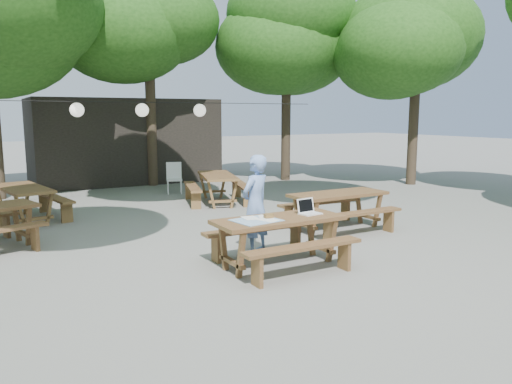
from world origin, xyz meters
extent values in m
plane|color=slate|center=(0.00, 0.00, 0.00)|extent=(80.00, 80.00, 0.00)
cube|color=black|center=(0.50, 10.50, 1.40)|extent=(6.00, 3.00, 2.80)
cube|color=#4C2D1B|center=(-0.11, -0.45, 0.72)|extent=(2.00, 0.80, 0.06)
cube|color=#4C2D1B|center=(-0.11, -1.10, 0.45)|extent=(1.90, 0.28, 0.05)
cube|color=#4C2D1B|center=(-0.11, 0.20, 0.45)|extent=(1.90, 0.28, 0.05)
cube|color=#4C2D1B|center=(-0.11, -0.45, 0.34)|extent=(1.70, 0.70, 0.69)
cube|color=#4C2D1B|center=(2.22, 1.02, 0.72)|extent=(2.01, 0.82, 0.06)
cube|color=#4C2D1B|center=(2.23, 0.37, 0.45)|extent=(1.90, 0.30, 0.05)
cube|color=#4C2D1B|center=(2.22, 1.67, 0.45)|extent=(1.90, 0.30, 0.05)
cube|color=#4C2D1B|center=(2.22, 1.02, 0.34)|extent=(1.71, 0.72, 0.69)
cube|color=#4C2D1B|center=(-3.18, 5.01, 0.72)|extent=(1.14, 2.11, 0.06)
cube|color=#4C2D1B|center=(-2.54, 5.13, 0.45)|extent=(0.61, 1.92, 0.05)
cube|color=#4C2D1B|center=(-3.18, 5.01, 0.34)|extent=(0.99, 1.80, 0.69)
cube|color=#4C2D1B|center=(1.42, 4.96, 0.72)|extent=(1.33, 2.14, 0.06)
cube|color=#4C2D1B|center=(2.04, 4.78, 0.45)|extent=(0.81, 1.90, 0.05)
cube|color=#4C2D1B|center=(0.80, 5.15, 0.45)|extent=(0.81, 1.90, 0.05)
cube|color=#4C2D1B|center=(1.42, 4.96, 0.34)|extent=(1.15, 1.83, 0.69)
imported|color=#789ADB|center=(-0.06, 0.36, 0.82)|extent=(0.71, 0.60, 1.65)
cube|color=white|center=(1.00, 7.03, 0.40)|extent=(0.56, 0.56, 0.04)
cube|color=white|center=(1.07, 7.22, 0.66)|extent=(0.43, 0.18, 0.48)
cube|color=white|center=(1.00, 7.03, 0.19)|extent=(0.53, 0.53, 0.38)
cube|color=white|center=(0.47, -0.46, 0.76)|extent=(0.35, 0.27, 0.02)
cube|color=white|center=(0.45, -0.35, 0.88)|extent=(0.33, 0.10, 0.23)
cube|color=black|center=(0.45, -0.36, 0.88)|extent=(0.28, 0.08, 0.19)
cube|color=teal|center=(-0.50, -0.45, 0.75)|extent=(0.72, 0.63, 0.01)
cube|color=white|center=(-0.35, -0.53, 0.76)|extent=(0.31, 0.35, 0.00)
cube|color=white|center=(-0.27, -0.34, 0.76)|extent=(0.31, 0.35, 0.00)
cube|color=white|center=(-0.52, -0.29, 0.76)|extent=(0.25, 0.32, 0.00)
cube|color=brown|center=(-0.28, -0.43, 0.80)|extent=(0.14, 0.10, 0.06)
cylinder|color=black|center=(0.50, 6.00, 2.60)|extent=(9.00, 0.02, 0.02)
sphere|color=white|center=(-1.80, 6.00, 2.40)|extent=(0.34, 0.34, 0.34)
sphere|color=white|center=(-0.20, 6.00, 2.40)|extent=(0.34, 0.34, 0.34)
sphere|color=white|center=(1.40, 6.00, 2.40)|extent=(0.34, 0.34, 0.34)
cylinder|color=#2D2319|center=(1.00, 9.00, 2.55)|extent=(0.32, 0.32, 5.11)
ellipsoid|color=#1C4913|center=(1.00, 9.00, 5.41)|extent=(4.59, 4.59, 3.44)
cylinder|color=#2D2319|center=(5.50, 8.00, 2.36)|extent=(0.32, 0.32, 4.71)
ellipsoid|color=#1C4913|center=(5.50, 8.00, 5.01)|extent=(4.66, 4.66, 3.49)
cylinder|color=#2D2319|center=(8.50, 5.00, 2.13)|extent=(0.32, 0.32, 4.26)
ellipsoid|color=#1C4913|center=(8.50, 5.00, 4.56)|extent=(4.71, 4.71, 3.53)
camera|label=1|loc=(-4.06, -6.70, 2.31)|focal=35.00mm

